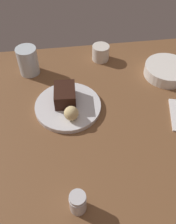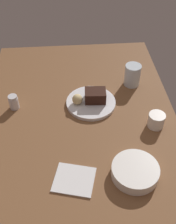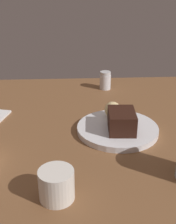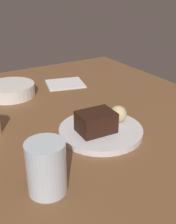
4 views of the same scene
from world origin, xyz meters
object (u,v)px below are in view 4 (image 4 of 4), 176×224
at_px(folded_napkin, 65,84).
at_px(chocolate_cake_slice, 96,122).
at_px(dessert_plate, 101,131).
at_px(water_glass, 46,167).
at_px(bread_roll, 118,114).
at_px(side_bowl, 10,90).

bearing_deg(folded_napkin, chocolate_cake_slice, -15.87).
xyz_separation_m(dessert_plate, water_glass, (0.13, -0.21, 0.05)).
height_order(dessert_plate, bread_roll, bread_roll).
height_order(dessert_plate, chocolate_cake_slice, chocolate_cake_slice).
bearing_deg(bread_roll, side_bowl, -154.35).
relative_size(chocolate_cake_slice, bread_roll, 2.00).
bearing_deg(side_bowl, water_glass, -9.64).
bearing_deg(folded_napkin, dessert_plate, -13.42).
relative_size(dessert_plate, water_glass, 2.09).
height_order(water_glass, side_bowl, water_glass).
relative_size(dessert_plate, bread_roll, 4.79).
height_order(dessert_plate, folded_napkin, dessert_plate).
xyz_separation_m(dessert_plate, folded_napkin, (-0.40, 0.09, -0.01)).
distance_m(water_glass, folded_napkin, 0.61).
bearing_deg(chocolate_cake_slice, water_glass, -56.87).
distance_m(bread_roll, water_glass, 0.31).
height_order(chocolate_cake_slice, water_glass, water_glass).
distance_m(bread_roll, folded_napkin, 0.39).
bearing_deg(water_glass, bread_roll, 116.92).
bearing_deg(dessert_plate, chocolate_cake_slice, -71.72).
bearing_deg(chocolate_cake_slice, dessert_plate, 108.28).
bearing_deg(side_bowl, dessert_plate, 17.46).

